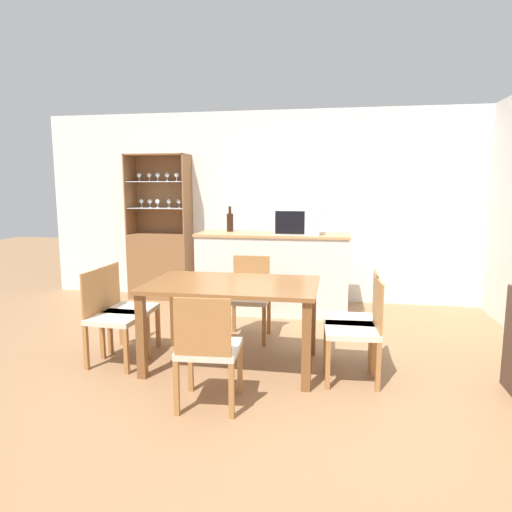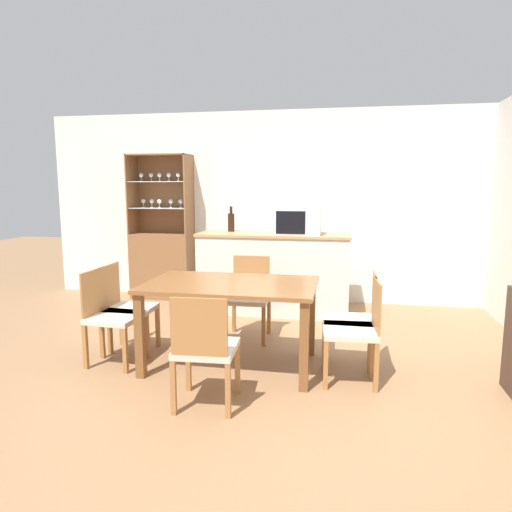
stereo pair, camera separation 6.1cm
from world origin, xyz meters
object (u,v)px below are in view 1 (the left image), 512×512
Objects in this scene: dining_chair_side_left_near at (112,316)px; dining_chair_side_right_near at (357,329)px; microwave at (298,221)px; dining_chair_side_right_far at (356,320)px; dining_table at (232,295)px; dining_chair_head_far at (249,297)px; wine_bottle at (230,222)px; dining_chair_head_near at (208,349)px; dining_chair_side_left_far at (126,308)px; display_cabinet at (161,256)px.

dining_chair_side_left_near and dining_chair_side_right_near have the same top height.
microwave is (1.46, 1.87, 0.71)m from dining_chair_side_left_near.
dining_chair_side_right_far is at bearing -3.96° from dining_chair_side_right_near.
dining_chair_head_far reaches higher than dining_table.
dining_chair_head_near is at bearing -80.13° from wine_bottle.
dining_chair_side_right_near is 2.62m from wine_bottle.
dining_table is 1.08m from dining_chair_side_right_near.
microwave is 0.89m from wine_bottle.
dining_chair_side_right_near is (1.05, -0.13, -0.21)m from dining_table.
dining_chair_side_left_far is at bearing 135.75° from dining_chair_head_near.
dining_chair_side_left_near is 1.23m from dining_chair_head_near.
microwave is at bearing -10.89° from wine_bottle.
wine_bottle is at bearing -68.99° from dining_chair_head_far.
dining_chair_head_near is (0.00, -0.77, -0.21)m from dining_table.
wine_bottle is at bearing 167.48° from dining_chair_side_left_near.
dining_chair_side_left_near is 1.00× the size of dining_chair_head_near.
dining_chair_side_left_near is (0.49, -2.38, -0.16)m from display_cabinet.
microwave reaches higher than dining_table.
dining_table is at bearing -103.22° from microwave.
dining_chair_side_left_far is 1.00× the size of dining_chair_head_far.
display_cabinet is at bearing 43.48° from dining_chair_side_right_near.
dining_chair_side_left_near is 1.57× the size of microwave.
wine_bottle reaches higher than dining_chair_side_left_far.
dining_chair_head_far and dining_chair_head_near have the same top height.
display_cabinet reaches higher than microwave.
dining_table is at bearing 78.95° from dining_chair_side_right_near.
dining_table is 1.74× the size of dining_chair_head_near.
dining_chair_side_right_near is at bearing 93.62° from dining_chair_side_left_near.
display_cabinet is at bearing 162.11° from wine_bottle.
dining_chair_side_left_far reaches higher than dining_table.
display_cabinet reaches higher than dining_table.
dining_chair_side_right_far is 1.38m from dining_chair_head_near.
microwave is (0.40, 2.50, 0.71)m from dining_chair_head_near.
dining_chair_head_far is at bearing 90.07° from dining_table.
dining_chair_head_far is at bearing -43.85° from display_cabinet.
dining_table is at bearing -76.34° from wine_bottle.
dining_chair_head_near is (1.05, -0.90, 0.00)m from dining_chair_side_left_far.
dining_chair_side_left_near is at bearing -78.34° from display_cabinet.
dining_chair_head_far is (-1.05, 0.64, 0.00)m from dining_chair_side_right_far.
display_cabinet reaches higher than dining_chair_side_left_near.
dining_table is at bearing 97.49° from dining_chair_side_right_far.
wine_bottle is (0.59, 2.03, 0.68)m from dining_chair_side_left_near.
dining_chair_head_far is 1.54m from dining_chair_head_near.
dining_chair_head_far is at bearing 134.28° from dining_chair_side_left_near.
dining_chair_side_right_near is 1.57× the size of microwave.
dining_chair_side_left_far is 1.39m from dining_chair_head_near.
dining_chair_head_far is 1.40m from wine_bottle.
dining_chair_head_far is (1.05, 0.90, 0.00)m from dining_chair_side_left_near.
dining_chair_side_left_far is 2.10m from dining_chair_side_right_far.
display_cabinet is 2.38× the size of dining_chair_head_near.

